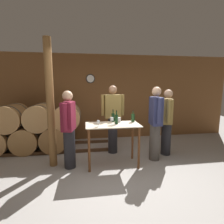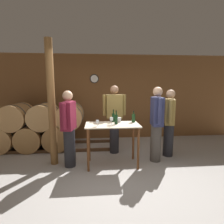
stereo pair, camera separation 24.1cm
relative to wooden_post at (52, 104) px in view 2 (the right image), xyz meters
The scene contains 15 objects.
ground_plane 2.07m from the wooden_post, 28.36° to the right, with size 14.00×14.00×0.00m, color #9E9993.
back_wall 2.30m from the wooden_post, 53.20° to the left, with size 8.40×0.08×2.70m.
barrel_rack 1.40m from the wooden_post, 122.79° to the left, with size 4.40×0.87×1.27m.
tasting_table 1.44m from the wooden_post, ahead, with size 1.15×0.63×0.92m.
wooden_post is the anchor object (origin of this frame).
wine_bottle_far_left 1.38m from the wooden_post, ahead, with size 0.07×0.07×0.28m.
wine_bottle_left 1.42m from the wooden_post, ahead, with size 0.07×0.07×0.30m.
wine_bottle_center 1.82m from the wooden_post, ahead, with size 0.08×0.08×0.26m.
wine_glass_near_left 1.09m from the wooden_post, 19.10° to the right, with size 0.06×0.06×0.13m.
wine_glass_near_center 1.33m from the wooden_post, ahead, with size 0.07×0.07×0.16m.
ice_bucket 1.50m from the wooden_post, ahead, with size 0.12×0.12×0.11m.
person_host 1.57m from the wooden_post, 21.08° to the left, with size 0.59×0.24×1.74m.
person_visitor_with_scarf 0.63m from the wooden_post, 22.85° to the right, with size 0.29×0.58×1.64m.
person_visitor_bearded 2.77m from the wooden_post, ahead, with size 0.34×0.56×1.64m.
person_visitor_near_door 2.35m from the wooden_post, ahead, with size 0.25×0.59×1.71m.
Camera 2 is at (-0.40, -3.07, 1.76)m, focal length 28.00 mm.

